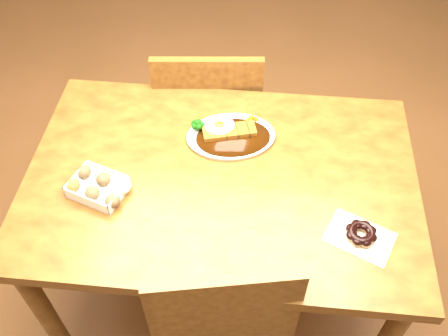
# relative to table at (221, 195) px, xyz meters

# --- Properties ---
(ground) EXTENTS (6.00, 6.00, 0.00)m
(ground) POSITION_rel_table_xyz_m (0.00, 0.00, -0.65)
(ground) COLOR brown
(ground) RESTS_ON ground
(table) EXTENTS (1.20, 0.80, 0.75)m
(table) POSITION_rel_table_xyz_m (0.00, 0.00, 0.00)
(table) COLOR #49250E
(table) RESTS_ON ground
(chair_far) EXTENTS (0.46, 0.46, 0.87)m
(chair_far) POSITION_rel_table_xyz_m (-0.10, 0.54, -0.17)
(chair_far) COLOR #49250E
(chair_far) RESTS_ON ground
(katsu_curry_plate) EXTENTS (0.32, 0.25, 0.06)m
(katsu_curry_plate) POSITION_rel_table_xyz_m (0.01, 0.17, 0.11)
(katsu_curry_plate) COLOR white
(katsu_curry_plate) RESTS_ON table
(donut_box) EXTENTS (0.19, 0.17, 0.04)m
(donut_box) POSITION_rel_table_xyz_m (-0.36, -0.10, 0.12)
(donut_box) COLOR white
(donut_box) RESTS_ON table
(pon_de_ring) EXTENTS (0.21, 0.19, 0.03)m
(pon_de_ring) POSITION_rel_table_xyz_m (0.41, -0.18, 0.12)
(pon_de_ring) COLOR silver
(pon_de_ring) RESTS_ON table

